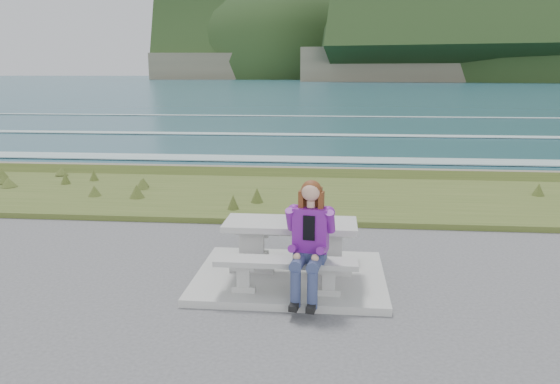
{
  "coord_description": "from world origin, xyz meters",
  "views": [
    {
      "loc": [
        0.57,
        -7.15,
        2.83
      ],
      "look_at": [
        -0.26,
        1.2,
        1.0
      ],
      "focal_mm": 35.0,
      "sensor_mm": 36.0,
      "label": 1
    }
  ],
  "objects": [
    {
      "name": "grass_verge",
      "position": [
        0.0,
        5.0,
        0.0
      ],
      "size": [
        160.0,
        4.5,
        0.22
      ],
      "primitive_type": "cube",
      "color": "#3B4E1D",
      "rests_on": "ground"
    },
    {
      "name": "seated_woman",
      "position": [
        0.29,
        -0.84,
        0.64
      ],
      "size": [
        0.5,
        0.78,
        1.46
      ],
      "rotation": [
        0.0,
        0.0,
        -0.13
      ],
      "color": "navy",
      "rests_on": "concrete_slab"
    },
    {
      "name": "shore_drop",
      "position": [
        0.0,
        7.9,
        0.0
      ],
      "size": [
        160.0,
        0.8,
        2.2
      ],
      "primitive_type": "cube",
      "color": "brown",
      "rests_on": "ground"
    },
    {
      "name": "ocean",
      "position": [
        0.0,
        25.09,
        -1.74
      ],
      "size": [
        1600.0,
        1600.0,
        0.09
      ],
      "color": "#1F4B59",
      "rests_on": "ground"
    },
    {
      "name": "picnic_table",
      "position": [
        0.0,
        0.0,
        0.68
      ],
      "size": [
        1.8,
        0.75,
        0.75
      ],
      "color": "#9C9B97",
      "rests_on": "concrete_slab"
    },
    {
      "name": "bench_seaward",
      "position": [
        0.0,
        0.7,
        0.45
      ],
      "size": [
        1.8,
        0.35,
        0.45
      ],
      "color": "#9C9B97",
      "rests_on": "concrete_slab"
    },
    {
      "name": "bench_landward",
      "position": [
        0.0,
        -0.7,
        0.45
      ],
      "size": [
        1.8,
        0.35,
        0.45
      ],
      "color": "#9C9B97",
      "rests_on": "concrete_slab"
    },
    {
      "name": "concrete_slab",
      "position": [
        0.0,
        0.0,
        0.05
      ],
      "size": [
        2.6,
        2.1,
        0.1
      ],
      "primitive_type": "cube",
      "color": "#9C9B97",
      "rests_on": "ground"
    }
  ]
}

